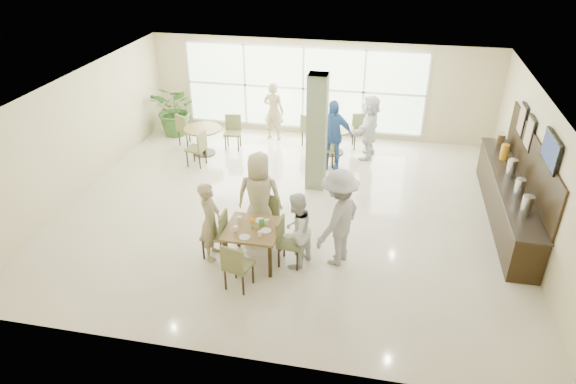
% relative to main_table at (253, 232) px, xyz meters
% --- Properties ---
extents(ground, '(10.00, 10.00, 0.00)m').
position_rel_main_table_xyz_m(ground, '(0.30, 2.07, -0.66)').
color(ground, beige).
rests_on(ground, ground).
extents(room_shell, '(10.00, 10.00, 10.00)m').
position_rel_main_table_xyz_m(room_shell, '(0.30, 2.07, 1.04)').
color(room_shell, white).
rests_on(room_shell, ground).
extents(window_bank, '(7.00, 0.04, 7.00)m').
position_rel_main_table_xyz_m(window_bank, '(-0.20, 6.53, 0.74)').
color(window_bank, silver).
rests_on(window_bank, ground).
extents(column, '(0.45, 0.45, 2.80)m').
position_rel_main_table_xyz_m(column, '(0.70, 3.27, 0.74)').
color(column, '#67714E').
rests_on(column, ground).
extents(main_table, '(1.01, 1.01, 0.75)m').
position_rel_main_table_xyz_m(main_table, '(0.00, 0.00, 0.00)').
color(main_table, brown).
rests_on(main_table, ground).
extents(round_table_left, '(1.03, 1.03, 0.75)m').
position_rel_main_table_xyz_m(round_table_left, '(-2.62, 4.56, -0.11)').
color(round_table_left, brown).
rests_on(round_table_left, ground).
extents(round_table_right, '(1.08, 1.08, 0.75)m').
position_rel_main_table_xyz_m(round_table_right, '(0.87, 5.32, -0.09)').
color(round_table_right, brown).
rests_on(round_table_right, ground).
extents(chairs_main_table, '(1.97, 2.12, 0.95)m').
position_rel_main_table_xyz_m(chairs_main_table, '(-0.02, 0.02, -0.19)').
color(chairs_main_table, '#626D3C').
rests_on(chairs_main_table, ground).
extents(chairs_table_left, '(1.89, 1.77, 0.95)m').
position_rel_main_table_xyz_m(chairs_table_left, '(-2.58, 4.61, -0.19)').
color(chairs_table_left, '#626D3C').
rests_on(chairs_table_left, ground).
extents(chairs_table_right, '(1.96, 1.79, 0.95)m').
position_rel_main_table_xyz_m(chairs_table_right, '(0.87, 5.35, -0.19)').
color(chairs_table_right, '#626D3C').
rests_on(chairs_table_right, ground).
extents(tabletop_clutter, '(0.71, 0.81, 0.21)m').
position_rel_main_table_xyz_m(tabletop_clutter, '(0.02, -0.01, 0.15)').
color(tabletop_clutter, white).
rests_on(tabletop_clutter, main_table).
extents(buffet_counter, '(0.64, 4.70, 1.95)m').
position_rel_main_table_xyz_m(buffet_counter, '(5.00, 2.58, -0.11)').
color(buffet_counter, black).
rests_on(buffet_counter, ground).
extents(wall_tv, '(0.06, 1.00, 0.58)m').
position_rel_main_table_xyz_m(wall_tv, '(5.23, 1.47, 1.49)').
color(wall_tv, black).
rests_on(wall_tv, ground).
extents(framed_art_a, '(0.05, 0.55, 0.70)m').
position_rel_main_table_xyz_m(framed_art_a, '(5.24, 3.07, 1.19)').
color(framed_art_a, black).
rests_on(framed_art_a, ground).
extents(framed_art_b, '(0.05, 0.55, 0.70)m').
position_rel_main_table_xyz_m(framed_art_b, '(5.24, 3.87, 1.19)').
color(framed_art_b, black).
rests_on(framed_art_b, ground).
extents(potted_plant, '(1.75, 1.75, 1.55)m').
position_rel_main_table_xyz_m(potted_plant, '(-3.87, 5.72, 0.11)').
color(potted_plant, '#356026').
rests_on(potted_plant, ground).
extents(teen_left, '(0.44, 0.62, 1.59)m').
position_rel_main_table_xyz_m(teen_left, '(-0.84, 0.01, 0.13)').
color(teen_left, tan).
rests_on(teen_left, ground).
extents(teen_far, '(0.94, 0.55, 1.88)m').
position_rel_main_table_xyz_m(teen_far, '(-0.09, 0.86, 0.28)').
color(teen_far, tan).
rests_on(teen_far, ground).
extents(teen_right, '(0.81, 0.90, 1.51)m').
position_rel_main_table_xyz_m(teen_right, '(0.81, 0.07, 0.09)').
color(teen_right, white).
rests_on(teen_right, ground).
extents(teen_standing, '(1.17, 1.43, 1.93)m').
position_rel_main_table_xyz_m(teen_standing, '(1.56, 0.32, 0.30)').
color(teen_standing, '#9D9D9F').
rests_on(teen_standing, ground).
extents(adult_a, '(1.12, 0.68, 1.85)m').
position_rel_main_table_xyz_m(adult_a, '(0.94, 4.36, 0.26)').
color(adult_a, '#3C6AB4').
rests_on(adult_a, ground).
extents(adult_b, '(0.94, 1.72, 1.76)m').
position_rel_main_table_xyz_m(adult_b, '(1.83, 5.23, 0.21)').
color(adult_b, white).
rests_on(adult_b, ground).
extents(adult_standing, '(0.69, 0.51, 1.71)m').
position_rel_main_table_xyz_m(adult_standing, '(-0.96, 5.96, 0.19)').
color(adult_standing, tan).
rests_on(adult_standing, ground).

